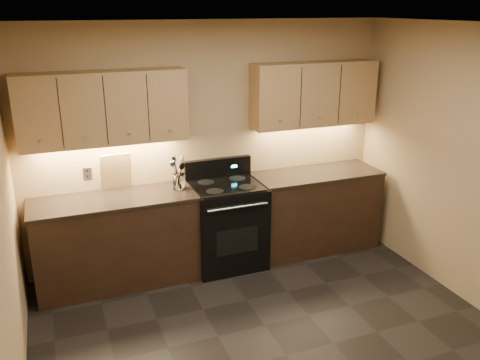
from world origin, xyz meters
The scene contains 15 objects.
floor centered at (0.00, 0.00, 0.00)m, with size 4.00×4.00×0.00m, color black.
ceiling centered at (0.00, 0.00, 2.60)m, with size 4.00×4.00×0.00m, color silver.
wall_back centered at (0.00, 2.00, 1.30)m, with size 4.00×0.04×2.60m, color tan.
counter_left centered at (-1.10, 1.70, 0.47)m, with size 1.62×0.62×0.93m.
counter_right centered at (1.18, 1.70, 0.47)m, with size 1.46×0.62×0.93m.
stove centered at (0.08, 1.68, 0.48)m, with size 0.76×0.68×1.14m.
upper_cab_left centered at (-1.10, 1.85, 1.80)m, with size 1.60×0.30×0.70m, color tan.
upper_cab_right centered at (1.18, 1.85, 1.80)m, with size 1.44×0.30×0.70m, color tan.
outlet_plate centered at (-1.30, 1.99, 1.12)m, with size 0.09×0.01×0.12m, color #B2B5BA.
utensil_crock centered at (-0.42, 1.73, 1.00)m, with size 0.17×0.17×0.16m.
cutting_board centered at (-1.02, 1.94, 1.12)m, with size 0.32×0.02×0.40m, color #DCB876.
wooden_spoon centered at (-0.45, 1.72, 1.11)m, with size 0.06×0.06×0.33m, color #DCB876, non-canonical shape.
black_spoon centered at (-0.43, 1.75, 1.10)m, with size 0.06×0.06×0.30m, color black, non-canonical shape.
black_turner centered at (-0.41, 1.72, 1.11)m, with size 0.08×0.08×0.34m, color black, non-canonical shape.
steel_spatula centered at (-0.40, 1.74, 1.11)m, with size 0.08×0.08×0.33m, color silver, non-canonical shape.
Camera 1 is at (-1.61, -3.11, 2.73)m, focal length 38.00 mm.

